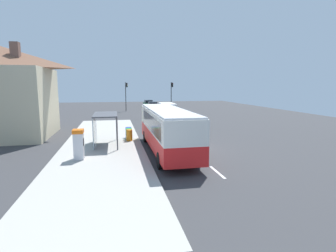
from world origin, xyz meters
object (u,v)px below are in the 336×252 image
object	(u,v)px
sedan_far	(148,103)
traffic_light_near_side	(172,92)
white_van	(167,110)
sedan_near	(153,105)
recycling_bin_orange	(129,135)
recycling_bin_blue	(128,132)
recycling_bin_green	(129,134)
bus	(167,128)
traffic_light_far_side	(126,92)
bus_shelter	(102,121)
ticket_machine	(79,144)

from	to	relation	value
sedan_far	traffic_light_near_side	world-z (taller)	traffic_light_near_side
white_van	sedan_far	xyz separation A→B (m)	(0.10, 22.70, -0.55)
white_van	sedan_near	xyz separation A→B (m)	(0.10, 15.73, -0.55)
recycling_bin_orange	traffic_light_near_side	world-z (taller)	traffic_light_near_side
recycling_bin_orange	recycling_bin_blue	xyz separation A→B (m)	(0.00, 1.40, 0.00)
sedan_near	recycling_bin_green	distance (m)	31.13
bus	traffic_light_far_side	xyz separation A→B (m)	(-1.39, 32.33, 1.73)
sedan_far	recycling_bin_orange	xyz separation A→B (m)	(-6.50, -38.11, -0.14)
sedan_far	traffic_light_near_side	xyz separation A→B (m)	(3.19, -10.50, 2.80)
recycling_bin_orange	recycling_bin_blue	world-z (taller)	same
bus_shelter	recycling_bin_orange	bearing A→B (deg)	30.57
traffic_light_near_side	sedan_near	bearing A→B (deg)	132.08
traffic_light_far_side	recycling_bin_green	bearing A→B (deg)	-92.26
recycling_bin_blue	traffic_light_near_side	distance (m)	28.10
white_van	recycling_bin_blue	xyz separation A→B (m)	(-6.40, -14.01, -0.69)
traffic_light_near_side	bus_shelter	size ratio (longest dim) A/B	1.36
sedan_far	ticket_machine	size ratio (longest dim) A/B	2.29
sedan_near	recycling_bin_green	bearing A→B (deg)	-102.05
recycling_bin_orange	traffic_light_far_side	bearing A→B (deg)	87.79
sedan_far	bus	bearing A→B (deg)	-95.45
ticket_machine	recycling_bin_green	world-z (taller)	ticket_machine
white_van	ticket_machine	distance (m)	22.86
traffic_light_near_side	recycling_bin_green	bearing A→B (deg)	-109.81
sedan_far	traffic_light_near_side	size ratio (longest dim) A/B	0.82
ticket_machine	traffic_light_near_side	bearing A→B (deg)	68.06
bus	white_van	xyz separation A→B (m)	(3.91, 19.34, -0.50)
bus_shelter	ticket_machine	bearing A→B (deg)	-108.53
white_van	traffic_light_near_side	xyz separation A→B (m)	(3.29, 12.19, 2.25)
white_van	traffic_light_near_side	bearing A→B (deg)	74.88
bus	white_van	bearing A→B (deg)	78.56
recycling_bin_orange	bus_shelter	size ratio (longest dim) A/B	0.24
recycling_bin_orange	traffic_light_far_side	size ratio (longest dim) A/B	0.18
traffic_light_near_side	recycling_bin_orange	bearing A→B (deg)	-109.35
sedan_far	recycling_bin_green	size ratio (longest dim) A/B	4.68
bus	recycling_bin_blue	bearing A→B (deg)	115.05
white_van	ticket_machine	xyz separation A→B (m)	(-9.91, -20.60, -0.17)
sedan_near	recycling_bin_orange	bearing A→B (deg)	-101.79
white_van	traffic_light_far_side	size ratio (longest dim) A/B	0.98
white_van	sedan_far	distance (m)	22.70
ticket_machine	recycling_bin_blue	world-z (taller)	ticket_machine
recycling_bin_blue	traffic_light_far_side	xyz separation A→B (m)	(1.10, 27.01, 2.91)
sedan_far	recycling_bin_blue	size ratio (longest dim) A/B	4.68
recycling_bin_blue	bus_shelter	bearing A→B (deg)	-129.26
bus	traffic_light_near_side	size ratio (longest dim) A/B	2.02
recycling_bin_orange	white_van	bearing A→B (deg)	67.45
ticket_machine	bus_shelter	bearing A→B (deg)	71.47
ticket_machine	bus	bearing A→B (deg)	11.86
sedan_far	sedan_near	bearing A→B (deg)	-90.01
ticket_machine	recycling_bin_orange	size ratio (longest dim) A/B	2.04
bus	bus_shelter	xyz separation A→B (m)	(-4.70, 2.62, 0.25)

